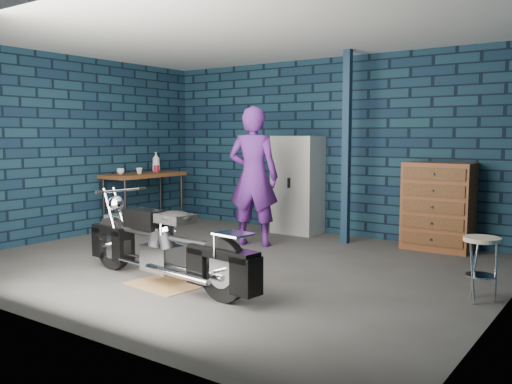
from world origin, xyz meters
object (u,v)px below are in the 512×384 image
person (253,177)px  locker (297,185)px  storage_bin (122,224)px  shop_stool (481,269)px  workbench (144,201)px  motorcycle (165,240)px  tool_chest (438,206)px

person → locker: bearing=-109.1°
person → storage_bin: (-2.24, -0.42, -0.81)m
person → shop_stool: bearing=145.9°
workbench → locker: size_ratio=0.92×
storage_bin → shop_stool: shop_stool is taller
workbench → shop_stool: workbench is taller
motorcycle → person: size_ratio=1.11×
person → locker: person is taller
locker → storage_bin: bearing=-144.8°
motorcycle → person: person is taller
locker → workbench: bearing=-154.5°
workbench → locker: locker is taller
person → locker: (0.01, 1.16, -0.20)m
locker → shop_stool: size_ratio=2.53×
shop_stool → person: bearing=164.6°
locker → shop_stool: bearing=-32.7°
person → shop_stool: person is taller
tool_chest → storage_bin: bearing=-160.3°
locker → tool_chest: size_ratio=1.30×
locker → tool_chest: (2.17, 0.00, -0.17)m
shop_stool → storage_bin: bearing=175.1°
person → storage_bin: 2.42m
locker → shop_stool: 3.82m
storage_bin → motorcycle: bearing=-33.0°
shop_stool → locker: bearing=147.3°
workbench → storage_bin: size_ratio=3.04×
workbench → motorcycle: size_ratio=0.66×
workbench → storage_bin: workbench is taller
storage_bin → tool_chest: size_ratio=0.39×
motorcycle → storage_bin: motorcycle is taller
tool_chest → motorcycle: bearing=-117.7°
motorcycle → storage_bin: size_ratio=4.62×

